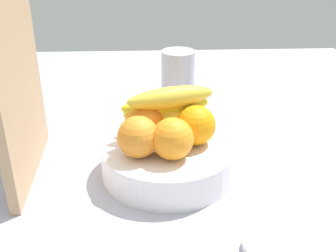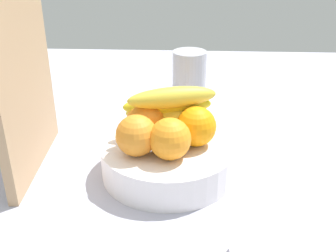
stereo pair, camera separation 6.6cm
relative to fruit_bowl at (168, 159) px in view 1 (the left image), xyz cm
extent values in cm
cube|color=#ABABBE|center=(-3.61, 0.96, -4.60)|extent=(180.00, 140.00, 3.00)
cylinder|color=white|center=(0.00, 0.00, 0.00)|extent=(25.44, 25.44, 6.20)
sphere|color=orange|center=(-4.60, -0.57, 6.86)|extent=(7.53, 7.53, 7.53)
sphere|color=orange|center=(0.56, -5.22, 6.86)|extent=(7.53, 7.53, 7.53)
sphere|color=orange|center=(6.90, -2.43, 6.86)|extent=(7.53, 7.53, 7.53)
sphere|color=orange|center=(2.58, 4.36, 6.86)|extent=(7.53, 7.53, 7.53)
sphere|color=orange|center=(-3.44, 5.44, 6.86)|extent=(7.53, 7.53, 7.53)
ellipsoid|color=yellow|center=(4.06, -0.95, 5.10)|extent=(12.17, 16.64, 4.00)
ellipsoid|color=yellow|center=(3.36, 0.18, 7.30)|extent=(7.00, 17.44, 4.00)
ellipsoid|color=yellow|center=(4.01, 0.31, 9.50)|extent=(6.80, 17.43, 4.00)
ellipsoid|color=gold|center=(2.69, -0.69, 11.70)|extent=(8.74, 17.43, 4.00)
cube|color=tan|center=(1.97, 26.68, 14.90)|extent=(28.05, 3.10, 36.00)
cylinder|color=#AEB0BB|center=(28.66, -3.83, 4.99)|extent=(8.34, 8.34, 16.18)
cylinder|color=white|center=(-21.86, -13.09, -2.47)|extent=(6.11, 6.11, 1.25)
camera|label=1|loc=(-67.83, 3.19, 40.62)|focal=43.89mm
camera|label=2|loc=(-67.82, -3.39, 40.62)|focal=43.89mm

